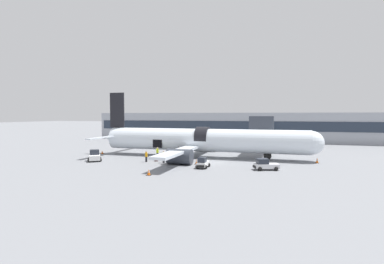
% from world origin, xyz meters
% --- Properties ---
extents(ground_plane, '(500.00, 500.00, 0.00)m').
position_xyz_m(ground_plane, '(0.00, 0.00, 0.00)').
color(ground_plane, slate).
extents(terminal_strip, '(89.62, 8.15, 7.88)m').
position_xyz_m(terminal_strip, '(0.00, 40.98, 3.94)').
color(terminal_strip, '#9EA3AD').
rests_on(terminal_strip, ground_plane).
extents(jet_bridge_stub, '(4.08, 13.57, 7.11)m').
position_xyz_m(jet_bridge_stub, '(6.78, 13.13, 5.19)').
color(jet_bridge_stub, '#4C4C51').
rests_on(jet_bridge_stub, ground_plane).
extents(airplane, '(39.23, 32.39, 11.49)m').
position_xyz_m(airplane, '(-3.34, 5.44, 2.88)').
color(airplane, silver).
rests_on(airplane, ground_plane).
extents(baggage_tug_lead, '(2.92, 3.17, 1.79)m').
position_xyz_m(baggage_tug_lead, '(-18.06, -4.07, 0.76)').
color(baggage_tug_lead, white).
rests_on(baggage_tug_lead, ground_plane).
extents(baggage_tug_mid, '(3.57, 2.63, 1.52)m').
position_xyz_m(baggage_tug_mid, '(8.28, -3.71, 0.66)').
color(baggage_tug_mid, silver).
rests_on(baggage_tug_mid, ground_plane).
extents(baggage_tug_rear, '(1.73, 2.77, 1.52)m').
position_xyz_m(baggage_tug_rear, '(-0.06, -4.79, 0.64)').
color(baggage_tug_rear, white).
rests_on(baggage_tug_rear, ground_plane).
extents(baggage_cart_loading, '(3.81, 2.29, 0.99)m').
position_xyz_m(baggage_cart_loading, '(-6.88, 0.44, 0.48)').
color(baggage_cart_loading, '#999BA0').
rests_on(baggage_cart_loading, ground_plane).
extents(ground_crew_loader_a, '(0.55, 0.55, 1.71)m').
position_xyz_m(ground_crew_loader_a, '(-9.86, -2.37, 0.90)').
color(ground_crew_loader_a, black).
rests_on(ground_crew_loader_a, ground_plane).
extents(ground_crew_loader_b, '(0.47, 0.62, 1.79)m').
position_xyz_m(ground_crew_loader_b, '(-10.06, 2.33, 0.94)').
color(ground_crew_loader_b, '#2D2D33').
rests_on(ground_crew_loader_b, ground_plane).
extents(ground_crew_driver, '(0.59, 0.59, 1.84)m').
position_xyz_m(ground_crew_driver, '(-6.90, -2.43, 0.97)').
color(ground_crew_driver, '#2D2D33').
rests_on(ground_crew_driver, ground_plane).
extents(ground_crew_supervisor, '(0.50, 0.50, 1.58)m').
position_xyz_m(ground_crew_supervisor, '(-4.08, 1.16, 0.83)').
color(ground_crew_supervisor, '#2D2D33').
rests_on(ground_crew_supervisor, ground_plane).
extents(suitcase_on_tarmac_upright, '(0.51, 0.21, 0.78)m').
position_xyz_m(suitcase_on_tarmac_upright, '(-8.65, -1.34, 0.34)').
color(suitcase_on_tarmac_upright, '#4C1E1E').
rests_on(suitcase_on_tarmac_upright, ground_plane).
extents(safety_cone_nose, '(0.59, 0.59, 0.77)m').
position_xyz_m(safety_cone_nose, '(15.42, 4.58, 0.36)').
color(safety_cone_nose, black).
rests_on(safety_cone_nose, ground_plane).
extents(safety_cone_engine_left, '(0.59, 0.59, 0.73)m').
position_xyz_m(safety_cone_engine_left, '(-4.96, -11.61, 0.35)').
color(safety_cone_engine_left, black).
rests_on(safety_cone_engine_left, ground_plane).
extents(safety_cone_wingtip, '(0.50, 0.50, 0.78)m').
position_xyz_m(safety_cone_wingtip, '(-1.76, -2.16, 0.37)').
color(safety_cone_wingtip, black).
rests_on(safety_cone_wingtip, ground_plane).
extents(safety_cone_tail, '(0.64, 0.64, 0.58)m').
position_xyz_m(safety_cone_tail, '(-22.10, 3.92, 0.27)').
color(safety_cone_tail, black).
rests_on(safety_cone_tail, ground_plane).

